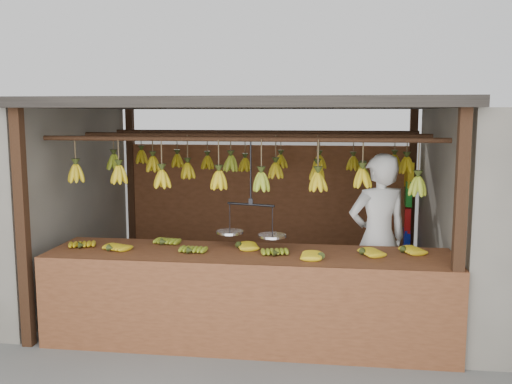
# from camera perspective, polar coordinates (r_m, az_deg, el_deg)

# --- Properties ---
(ground) EXTENTS (80.00, 80.00, 0.00)m
(ground) POSITION_cam_1_polar(r_m,az_deg,el_deg) (6.92, -0.33, -11.08)
(ground) COLOR #5B5B57
(stall) EXTENTS (4.30, 3.30, 2.40)m
(stall) POSITION_cam_1_polar(r_m,az_deg,el_deg) (6.87, 0.03, 5.59)
(stall) COLOR black
(stall) RESTS_ON ground
(counter) EXTENTS (3.95, 0.90, 0.96)m
(counter) POSITION_cam_1_polar(r_m,az_deg,el_deg) (5.51, -1.01, -8.21)
(counter) COLOR brown
(counter) RESTS_ON ground
(hanging_bananas) EXTENTS (3.57, 2.24, 0.39)m
(hanging_bananas) POSITION_cam_1_polar(r_m,az_deg,el_deg) (6.56, -0.27, 2.35)
(hanging_bananas) COLOR gold
(hanging_bananas) RESTS_ON ground
(balance_scale) EXTENTS (0.71, 0.38, 0.95)m
(balance_scale) POSITION_cam_1_polar(r_m,az_deg,el_deg) (5.65, -0.52, -3.70)
(balance_scale) COLOR black
(balance_scale) RESTS_ON ground
(vendor) EXTENTS (0.78, 0.65, 1.83)m
(vendor) POSITION_cam_1_polar(r_m,az_deg,el_deg) (6.25, 12.09, -4.60)
(vendor) COLOR white
(vendor) RESTS_ON ground
(bag_bundles) EXTENTS (0.08, 0.26, 1.26)m
(bag_bundles) POSITION_cam_1_polar(r_m,az_deg,el_deg) (8.00, 14.94, -1.50)
(bag_bundles) COLOR yellow
(bag_bundles) RESTS_ON ground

